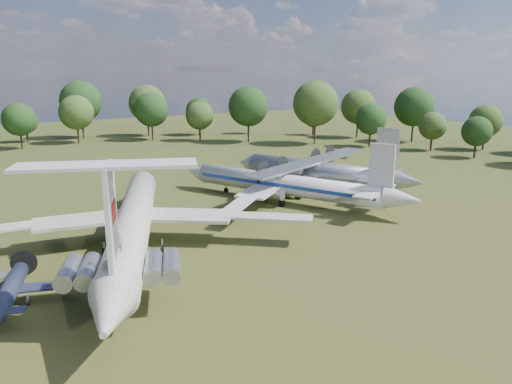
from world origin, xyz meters
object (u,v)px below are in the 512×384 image
tu104_jet (285,188)px  an12_transport (316,175)px  person_on_il62 (118,241)px  il62_airliner (134,228)px  small_prop_west (10,294)px

tu104_jet → an12_transport: (9.03, 3.67, 0.27)m
an12_transport → person_on_il62: 47.61m
il62_airliner → person_on_il62: (-5.68, -13.09, 3.49)m
an12_transport → small_prop_west: (-48.32, -18.55, -1.34)m
small_prop_west → il62_airliner: bearing=46.5°
tu104_jet → person_on_il62: size_ratio=22.51×
tu104_jet → an12_transport: an12_transport is taller
tu104_jet → small_prop_west: tu104_jet is taller
person_on_il62 → small_prop_west: bearing=-7.6°
tu104_jet → il62_airliner: bearing=172.8°
il62_airliner → small_prop_west: bearing=-128.3°
il62_airliner → small_prop_west: 15.20m
il62_airliner → an12_transport: size_ratio=1.43×
tu104_jet → person_on_il62: (-31.65, -20.80, 3.92)m
an12_transport → person_on_il62: person_on_il62 is taller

